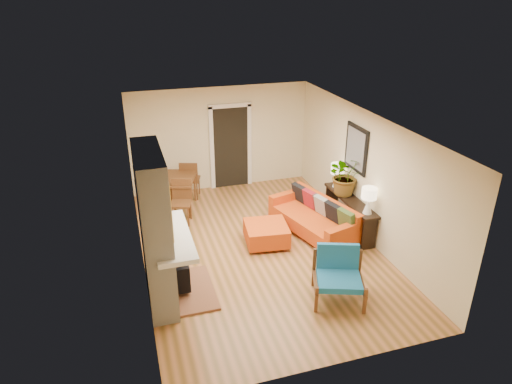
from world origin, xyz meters
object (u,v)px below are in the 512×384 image
(lamp_near, at_px, (369,198))
(sofa, at_px, (316,217))
(dining_table, at_px, (182,184))
(houseplant, at_px, (346,175))
(console_table, at_px, (350,205))
(lamp_far, at_px, (337,172))
(blue_chair, at_px, (338,271))
(ottoman, at_px, (266,233))

(lamp_near, bearing_deg, sofa, 132.37)
(sofa, xyz_separation_m, dining_table, (-2.51, 1.92, 0.28))
(sofa, height_order, houseplant, houseplant)
(sofa, xyz_separation_m, lamp_near, (0.72, -0.79, 0.71))
(console_table, height_order, houseplant, houseplant)
(lamp_near, bearing_deg, console_table, 90.00)
(lamp_far, height_order, houseplant, houseplant)
(blue_chair, bearing_deg, dining_table, 116.24)
(houseplant, bearing_deg, sofa, -167.51)
(sofa, height_order, lamp_far, lamp_far)
(ottoman, distance_m, lamp_far, 2.17)
(lamp_far, bearing_deg, ottoman, -158.84)
(sofa, relative_size, blue_chair, 2.10)
(dining_table, height_order, houseplant, houseplant)
(sofa, bearing_deg, console_table, -8.28)
(console_table, distance_m, lamp_near, 0.84)
(dining_table, relative_size, lamp_near, 3.41)
(console_table, relative_size, houseplant, 2.10)
(sofa, distance_m, blue_chair, 2.18)
(blue_chair, distance_m, lamp_near, 1.91)
(sofa, xyz_separation_m, ottoman, (-1.15, -0.16, -0.11))
(blue_chair, relative_size, console_table, 0.57)
(console_table, height_order, lamp_far, lamp_far)
(console_table, bearing_deg, blue_chair, -122.04)
(console_table, distance_m, houseplant, 0.64)
(dining_table, distance_m, houseplant, 3.71)
(console_table, bearing_deg, lamp_far, 90.00)
(ottoman, xyz_separation_m, lamp_far, (1.87, 0.72, 0.82))
(lamp_far, xyz_separation_m, houseplant, (-0.01, -0.41, 0.10))
(ottoman, height_order, console_table, console_table)
(sofa, bearing_deg, ottoman, -172.23)
(ottoman, relative_size, houseplant, 1.06)
(sofa, distance_m, console_table, 0.76)
(sofa, height_order, dining_table, dining_table)
(sofa, height_order, console_table, sofa)
(dining_table, bearing_deg, ottoman, -56.66)
(lamp_near, bearing_deg, ottoman, 161.26)
(ottoman, height_order, lamp_far, lamp_far)
(blue_chair, height_order, lamp_far, lamp_far)
(lamp_near, relative_size, lamp_far, 1.00)
(lamp_near, relative_size, houseplant, 0.61)
(ottoman, relative_size, dining_table, 0.50)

